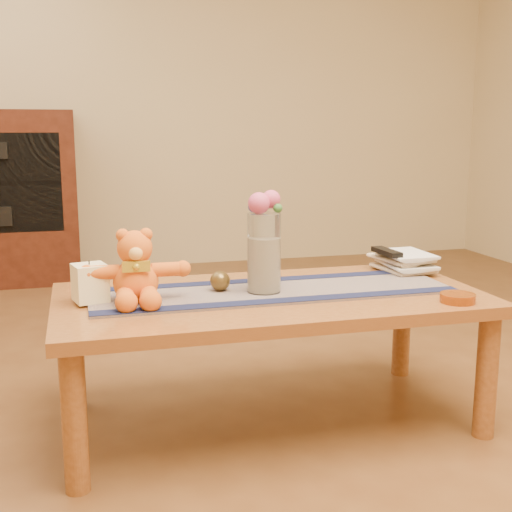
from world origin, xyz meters
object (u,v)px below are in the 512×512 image
object	(u,v)px
teddy_bear	(135,267)
tv_remote	(387,252)
glass_vase	(264,253)
amber_dish	(458,298)
bronze_ball	(220,281)
book_bottom	(385,271)
pillar_candle	(90,283)

from	to	relation	value
teddy_bear	tv_remote	xyz separation A→B (m)	(0.94, 0.18, -0.03)
glass_vase	tv_remote	xyz separation A→B (m)	(0.53, 0.17, -0.05)
amber_dish	bronze_ball	bearing A→B (deg)	155.83
glass_vase	tv_remote	size ratio (longest dim) A/B	1.62
teddy_bear	book_bottom	size ratio (longest dim) A/B	1.43
pillar_candle	glass_vase	size ratio (longest dim) A/B	0.45
bronze_ball	teddy_bear	bearing A→B (deg)	-168.88
book_bottom	amber_dish	size ratio (longest dim) A/B	2.02
bronze_ball	tv_remote	bearing A→B (deg)	10.50
teddy_bear	pillar_candle	size ratio (longest dim) A/B	2.74
pillar_candle	amber_dish	distance (m)	1.15
pillar_candle	book_bottom	size ratio (longest dim) A/B	0.52
teddy_bear	glass_vase	bearing A→B (deg)	2.69
glass_vase	amber_dish	world-z (taller)	glass_vase
tv_remote	amber_dish	distance (m)	0.44
glass_vase	tv_remote	distance (m)	0.56
bronze_ball	amber_dish	xyz separation A→B (m)	(0.70, -0.31, -0.03)
bronze_ball	glass_vase	bearing A→B (deg)	-20.11
pillar_candle	tv_remote	xyz separation A→B (m)	(1.08, 0.15, 0.02)
teddy_bear	glass_vase	distance (m)	0.42
bronze_ball	amber_dish	world-z (taller)	bronze_ball
glass_vase	tv_remote	world-z (taller)	glass_vase
glass_vase	bronze_ball	world-z (taller)	glass_vase
pillar_candle	bronze_ball	distance (m)	0.42
bronze_ball	amber_dish	distance (m)	0.76
teddy_bear	bronze_ball	xyz separation A→B (m)	(0.28, 0.06, -0.07)
teddy_bear	amber_dish	xyz separation A→B (m)	(0.98, -0.26, -0.10)
teddy_bear	book_bottom	world-z (taller)	teddy_bear
book_bottom	bronze_ball	bearing A→B (deg)	-175.28
bronze_ball	tv_remote	world-z (taller)	tv_remote
teddy_bear	amber_dish	size ratio (longest dim) A/B	2.89
teddy_bear	tv_remote	distance (m)	0.96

